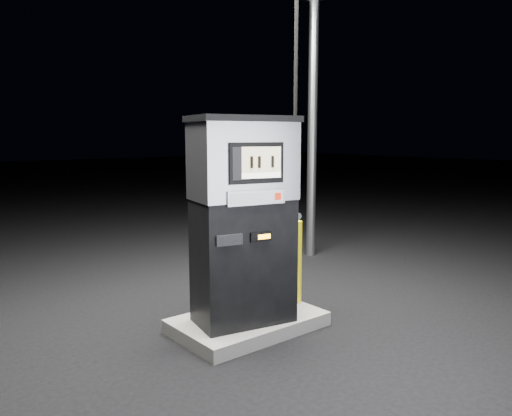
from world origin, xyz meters
TOP-DOWN VIEW (x-y plane):
  - ground at (0.00, 0.00)m, footprint 80.00×80.00m
  - pump_island at (0.00, 0.00)m, footprint 1.60×1.00m
  - fuel_dispenser at (-0.12, -0.08)m, footprint 1.25×0.85m
  - bollard_left at (-0.58, -0.18)m, footprint 0.16×0.16m
  - bollard_right at (0.74, 0.01)m, footprint 0.17×0.17m

SIDE VIEW (x-z plane):
  - ground at x=0.00m, z-range 0.00..0.00m
  - pump_island at x=0.00m, z-range 0.00..0.15m
  - bollard_left at x=-0.58m, z-range 0.15..1.06m
  - bollard_right at x=0.74m, z-range 0.15..1.13m
  - fuel_dispenser at x=-0.12m, z-range -0.99..3.51m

